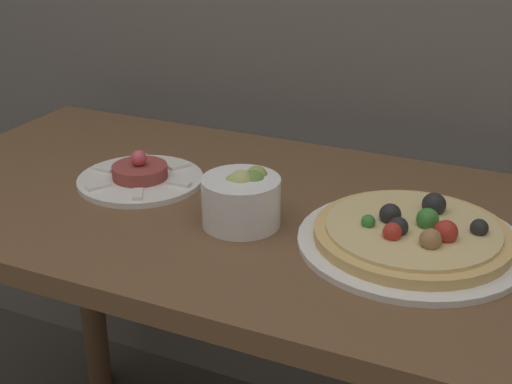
# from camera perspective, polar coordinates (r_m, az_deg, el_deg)

# --- Properties ---
(dining_table) EXTENTS (1.26, 0.63, 0.73)m
(dining_table) POSITION_cam_1_polar(r_m,az_deg,el_deg) (1.20, 0.23, -6.16)
(dining_table) COLOR brown
(dining_table) RESTS_ON ground_plane
(pizza_plate) EXTENTS (0.33, 0.33, 0.06)m
(pizza_plate) POSITION_cam_1_polar(r_m,az_deg,el_deg) (1.05, 12.43, -3.44)
(pizza_plate) COLOR white
(pizza_plate) RESTS_ON dining_table
(tartare_plate) EXTENTS (0.22, 0.22, 0.06)m
(tartare_plate) POSITION_cam_1_polar(r_m,az_deg,el_deg) (1.25, -9.24, 1.21)
(tartare_plate) COLOR white
(tartare_plate) RESTS_ON dining_table
(small_bowl) EXTENTS (0.12, 0.12, 0.09)m
(small_bowl) POSITION_cam_1_polar(r_m,az_deg,el_deg) (1.08, -1.17, -0.54)
(small_bowl) COLOR white
(small_bowl) RESTS_ON dining_table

